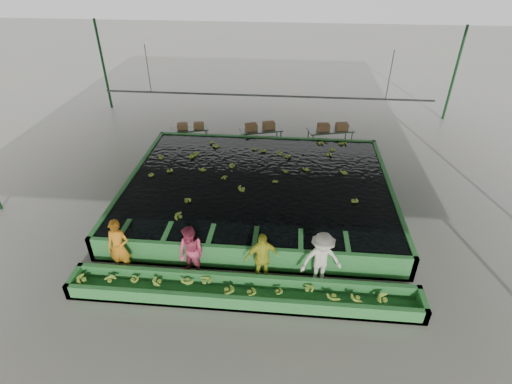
# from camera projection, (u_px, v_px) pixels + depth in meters

# --- Properties ---
(ground) EXTENTS (80.00, 80.00, 0.00)m
(ground) POSITION_uv_depth(u_px,v_px,m) (255.00, 223.00, 14.40)
(ground) COLOR gray
(ground) RESTS_ON ground
(shed_roof) EXTENTS (20.00, 22.00, 0.04)m
(shed_roof) POSITION_uv_depth(u_px,v_px,m) (254.00, 87.00, 11.70)
(shed_roof) COLOR gray
(shed_roof) RESTS_ON shed_posts
(shed_posts) EXTENTS (20.00, 22.00, 5.00)m
(shed_posts) POSITION_uv_depth(u_px,v_px,m) (255.00, 162.00, 13.05)
(shed_posts) COLOR #133A1A
(shed_posts) RESTS_ON ground
(flotation_tank) EXTENTS (10.00, 8.00, 0.90)m
(flotation_tank) POSITION_uv_depth(u_px,v_px,m) (258.00, 190.00, 15.41)
(flotation_tank) COLOR #307C36
(flotation_tank) RESTS_ON ground
(tank_water) EXTENTS (9.70, 7.70, 0.00)m
(tank_water) POSITION_uv_depth(u_px,v_px,m) (258.00, 181.00, 15.20)
(tank_water) COLOR black
(tank_water) RESTS_ON flotation_tank
(sorting_trough) EXTENTS (10.00, 1.00, 0.50)m
(sorting_trough) POSITION_uv_depth(u_px,v_px,m) (243.00, 292.00, 11.25)
(sorting_trough) COLOR #307C36
(sorting_trough) RESTS_ON ground
(cableway_rail) EXTENTS (0.08, 0.08, 14.00)m
(cableway_rail) POSITION_uv_depth(u_px,v_px,m) (266.00, 96.00, 16.97)
(cableway_rail) COLOR #59605B
(cableway_rail) RESTS_ON shed_roof
(rail_hanger_left) EXTENTS (0.04, 0.04, 2.00)m
(rail_hanger_left) POSITION_uv_depth(u_px,v_px,m) (148.00, 69.00, 16.82)
(rail_hanger_left) COLOR #59605B
(rail_hanger_left) RESTS_ON shed_roof
(rail_hanger_right) EXTENTS (0.04, 0.04, 2.00)m
(rail_hanger_right) POSITION_uv_depth(u_px,v_px,m) (390.00, 75.00, 16.04)
(rail_hanger_right) COLOR #59605B
(rail_hanger_right) RESTS_ON shed_roof
(worker_a) EXTENTS (0.70, 0.47, 1.87)m
(worker_a) POSITION_uv_depth(u_px,v_px,m) (119.00, 247.00, 11.84)
(worker_a) COLOR orange
(worker_a) RESTS_ON ground
(worker_b) EXTENTS (1.06, 0.96, 1.78)m
(worker_b) POSITION_uv_depth(u_px,v_px,m) (191.00, 253.00, 11.70)
(worker_b) COLOR #C73F5E
(worker_b) RESTS_ON ground
(worker_c) EXTENTS (1.09, 0.73, 1.73)m
(worker_c) POSITION_uv_depth(u_px,v_px,m) (262.00, 258.00, 11.55)
(worker_c) COLOR gold
(worker_c) RESTS_ON ground
(worker_d) EXTENTS (1.32, 0.93, 1.85)m
(worker_d) POSITION_uv_depth(u_px,v_px,m) (321.00, 260.00, 11.39)
(worker_d) COLOR beige
(worker_d) RESTS_ON ground
(packing_table_left) EXTENTS (1.94, 1.28, 0.82)m
(packing_table_left) POSITION_uv_depth(u_px,v_px,m) (190.00, 136.00, 19.65)
(packing_table_left) COLOR #59605B
(packing_table_left) RESTS_ON ground
(packing_table_mid) EXTENTS (2.13, 1.36, 0.90)m
(packing_table_mid) POSITION_uv_depth(u_px,v_px,m) (261.00, 138.00, 19.41)
(packing_table_mid) COLOR #59605B
(packing_table_mid) RESTS_ON ground
(packing_table_right) EXTENTS (2.29, 1.39, 0.97)m
(packing_table_right) POSITION_uv_depth(u_px,v_px,m) (329.00, 139.00, 19.25)
(packing_table_right) COLOR #59605B
(packing_table_right) RESTS_ON ground
(box_stack_left) EXTENTS (1.33, 0.60, 0.28)m
(box_stack_left) POSITION_uv_depth(u_px,v_px,m) (191.00, 129.00, 19.42)
(box_stack_left) COLOR brown
(box_stack_left) RESTS_ON packing_table_left
(box_stack_mid) EXTENTS (1.48, 0.85, 0.31)m
(box_stack_mid) POSITION_uv_depth(u_px,v_px,m) (260.00, 129.00, 19.17)
(box_stack_mid) COLOR brown
(box_stack_mid) RESTS_ON packing_table_mid
(box_stack_right) EXTENTS (1.49, 0.62, 0.31)m
(box_stack_right) POSITION_uv_depth(u_px,v_px,m) (332.00, 130.00, 18.93)
(box_stack_right) COLOR brown
(box_stack_right) RESTS_ON packing_table_right
(floating_bananas) EXTENTS (8.50, 5.80, 0.12)m
(floating_bananas) POSITION_uv_depth(u_px,v_px,m) (260.00, 171.00, 15.87)
(floating_bananas) COLOR #86AC33
(floating_bananas) RESTS_ON tank_water
(trough_bananas) EXTENTS (8.36, 0.56, 0.11)m
(trough_bananas) POSITION_uv_depth(u_px,v_px,m) (243.00, 289.00, 11.17)
(trough_bananas) COLOR #86AC33
(trough_bananas) RESTS_ON sorting_trough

